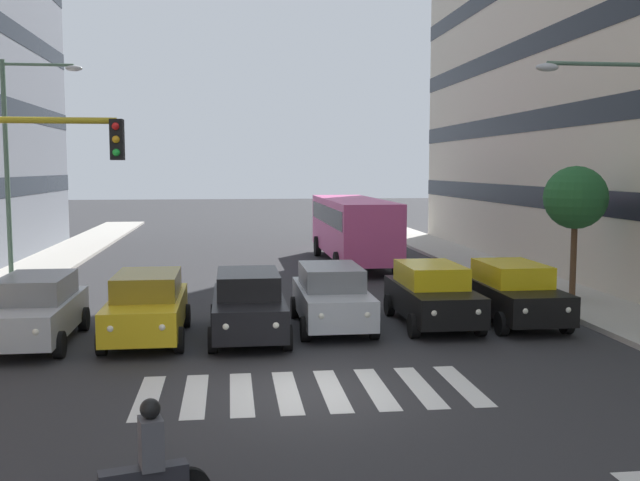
% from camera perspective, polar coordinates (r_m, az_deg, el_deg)
% --- Properties ---
extents(ground_plane, '(180.00, 180.00, 0.00)m').
position_cam_1_polar(ground_plane, '(14.67, -0.83, -11.80)').
color(ground_plane, '#2D2D30').
extents(crosswalk_markings, '(6.75, 2.80, 0.01)m').
position_cam_1_polar(crosswalk_markings, '(14.67, -0.83, -11.78)').
color(crosswalk_markings, silver).
rests_on(crosswalk_markings, ground_plane).
extents(car_0, '(2.02, 4.44, 1.72)m').
position_cam_1_polar(car_0, '(21.38, 14.98, -3.97)').
color(car_0, black).
rests_on(car_0, ground_plane).
extents(car_1, '(2.02, 4.44, 1.72)m').
position_cam_1_polar(car_1, '(20.65, 8.81, -4.19)').
color(car_1, black).
rests_on(car_1, ground_plane).
extents(car_2, '(2.02, 4.44, 1.72)m').
position_cam_1_polar(car_2, '(20.05, 0.93, -4.41)').
color(car_2, '#B2B7BC').
rests_on(car_2, ground_plane).
extents(car_3, '(2.02, 4.44, 1.72)m').
position_cam_1_polar(car_3, '(18.97, -5.68, -5.03)').
color(car_3, black).
rests_on(car_3, ground_plane).
extents(car_4, '(2.02, 4.44, 1.72)m').
position_cam_1_polar(car_4, '(19.19, -13.49, -5.03)').
color(car_4, gold).
rests_on(car_4, ground_plane).
extents(car_5, '(2.02, 4.44, 1.72)m').
position_cam_1_polar(car_5, '(19.57, -21.56, -5.07)').
color(car_5, '#B2B7BC').
rests_on(car_5, ground_plane).
extents(bus_behind_traffic, '(2.78, 10.50, 3.00)m').
position_cam_1_polar(bus_behind_traffic, '(33.33, 2.59, 1.33)').
color(bus_behind_traffic, '#DB5193').
rests_on(bus_behind_traffic, ground_plane).
extents(motorcycle_with_rider, '(1.67, 0.53, 1.57)m').
position_cam_1_polar(motorcycle_with_rider, '(9.72, -13.55, -17.27)').
color(motorcycle_with_rider, black).
rests_on(motorcycle_with_rider, ground_plane).
extents(street_lamp_left, '(3.27, 0.28, 6.91)m').
position_cam_1_polar(street_lamp_left, '(19.40, 23.62, 5.30)').
color(street_lamp_left, '#4C6B56').
rests_on(street_lamp_left, sidewalk_left).
extents(street_lamp_right, '(2.64, 0.28, 7.84)m').
position_cam_1_polar(street_lamp_right, '(26.34, -22.73, 6.25)').
color(street_lamp_right, '#4C6B56').
rests_on(street_lamp_right, sidewalk_right).
extents(street_tree_1, '(2.03, 2.03, 4.34)m').
position_cam_1_polar(street_tree_1, '(24.66, 19.52, 3.16)').
color(street_tree_1, '#513823').
rests_on(street_tree_1, sidewalk_left).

